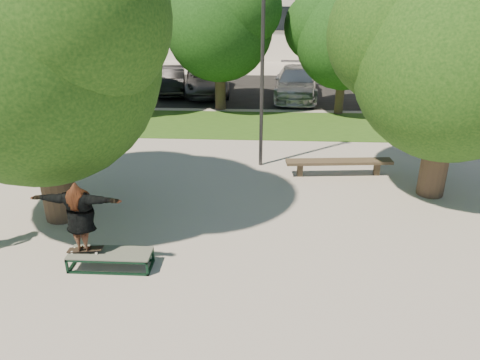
# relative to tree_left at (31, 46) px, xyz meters

# --- Properties ---
(ground) EXTENTS (120.00, 120.00, 0.00)m
(ground) POSITION_rel_tree_left_xyz_m (4.29, -1.09, -4.42)
(ground) COLOR #A5A098
(ground) RESTS_ON ground
(grass_strip) EXTENTS (30.00, 4.00, 0.02)m
(grass_strip) POSITION_rel_tree_left_xyz_m (5.29, 8.41, -4.41)
(grass_strip) COLOR #264D16
(grass_strip) RESTS_ON ground
(asphalt_strip) EXTENTS (40.00, 8.00, 0.01)m
(asphalt_strip) POSITION_rel_tree_left_xyz_m (4.29, 14.91, -4.42)
(asphalt_strip) COLOR black
(asphalt_strip) RESTS_ON ground
(tree_left) EXTENTS (6.96, 5.95, 7.12)m
(tree_left) POSITION_rel_tree_left_xyz_m (0.00, 0.00, 0.00)
(tree_left) COLOR #38281E
(tree_left) RESTS_ON ground
(tree_right) EXTENTS (6.24, 5.33, 6.51)m
(tree_right) POSITION_rel_tree_left_xyz_m (10.21, 1.99, -0.33)
(tree_right) COLOR #38281E
(tree_right) RESTS_ON ground
(bg_tree_left) EXTENTS (5.28, 4.51, 5.77)m
(bg_tree_left) POSITION_rel_tree_left_xyz_m (-2.28, 9.98, -0.69)
(bg_tree_left) COLOR #38281E
(bg_tree_left) RESTS_ON ground
(bg_tree_mid) EXTENTS (5.76, 4.92, 6.24)m
(bg_tree_mid) POSITION_rel_tree_left_xyz_m (3.22, 10.98, -0.41)
(bg_tree_mid) COLOR #38281E
(bg_tree_mid) RESTS_ON ground
(bg_tree_right) EXTENTS (5.04, 4.31, 5.43)m
(bg_tree_right) POSITION_rel_tree_left_xyz_m (8.73, 10.47, -0.93)
(bg_tree_right) COLOR #38281E
(bg_tree_right) RESTS_ON ground
(lamppost) EXTENTS (0.25, 0.15, 6.11)m
(lamppost) POSITION_rel_tree_left_xyz_m (5.29, 3.91, -1.27)
(lamppost) COLOR #2D2D30
(lamppost) RESTS_ON ground
(grind_box) EXTENTS (1.80, 0.60, 0.38)m
(grind_box) POSITION_rel_tree_left_xyz_m (2.09, -2.29, -4.23)
(grind_box) COLOR black
(grind_box) RESTS_ON ground
(skater_rig) EXTENTS (1.99, 0.64, 1.67)m
(skater_rig) POSITION_rel_tree_left_xyz_m (1.55, -2.29, -3.17)
(skater_rig) COLOR white
(skater_rig) RESTS_ON grind_box
(bench) EXTENTS (3.40, 0.75, 0.52)m
(bench) POSITION_rel_tree_left_xyz_m (7.79, 3.14, -3.99)
(bench) COLOR #463A2A
(bench) RESTS_ON ground
(car_silver_a) EXTENTS (2.17, 4.32, 1.41)m
(car_silver_a) POSITION_rel_tree_left_xyz_m (-3.06, 14.38, -3.72)
(car_silver_a) COLOR #A0A0A4
(car_silver_a) RESTS_ON asphalt_strip
(car_dark) EXTENTS (2.03, 4.27, 1.35)m
(car_dark) POSITION_rel_tree_left_xyz_m (0.33, 14.05, -3.75)
(car_dark) COLOR black
(car_dark) RESTS_ON asphalt_strip
(car_grey) EXTENTS (2.78, 5.12, 1.36)m
(car_grey) POSITION_rel_tree_left_xyz_m (2.29, 13.98, -3.74)
(car_grey) COLOR #4F4F53
(car_grey) RESTS_ON asphalt_strip
(car_silver_b) EXTENTS (2.45, 5.36, 1.52)m
(car_silver_b) POSITION_rel_tree_left_xyz_m (6.98, 13.41, -3.66)
(car_silver_b) COLOR silver
(car_silver_b) RESTS_ON asphalt_strip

